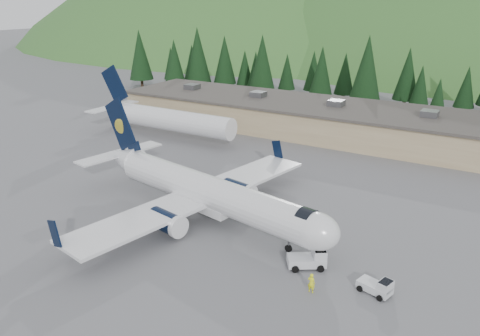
% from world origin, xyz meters
% --- Properties ---
extents(ground, '(600.00, 600.00, 0.00)m').
position_xyz_m(ground, '(0.00, 0.00, 0.00)').
color(ground, slate).
extents(airliner, '(33.69, 31.81, 11.22)m').
position_xyz_m(airliner, '(-0.97, 0.19, 2.99)').
color(airliner, white).
rests_on(airliner, ground).
extents(second_airliner, '(27.50, 11.00, 10.05)m').
position_xyz_m(second_airliner, '(-24.92, 22.00, 3.32)').
color(second_airliner, white).
rests_on(second_airliner, ground).
extents(baggage_tug_a, '(3.69, 3.23, 1.77)m').
position_xyz_m(baggage_tug_a, '(12.68, -3.33, 0.79)').
color(baggage_tug_a, silver).
rests_on(baggage_tug_a, ground).
extents(baggage_tug_b, '(2.95, 2.18, 1.43)m').
position_xyz_m(baggage_tug_b, '(18.91, -4.33, 0.64)').
color(baggage_tug_b, silver).
rests_on(baggage_tug_b, ground).
extents(terminal_building, '(71.00, 17.00, 6.10)m').
position_xyz_m(terminal_building, '(-5.01, 38.00, 2.62)').
color(terminal_building, tan).
rests_on(terminal_building, ground).
extents(ramp_worker, '(0.65, 0.45, 1.72)m').
position_xyz_m(ramp_worker, '(14.24, -6.84, 0.86)').
color(ramp_worker, '#FBFF1C').
rests_on(ramp_worker, ground).
extents(tree_line, '(112.20, 18.44, 14.38)m').
position_xyz_m(tree_line, '(-6.24, 61.27, 7.47)').
color(tree_line, black).
rests_on(tree_line, ground).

